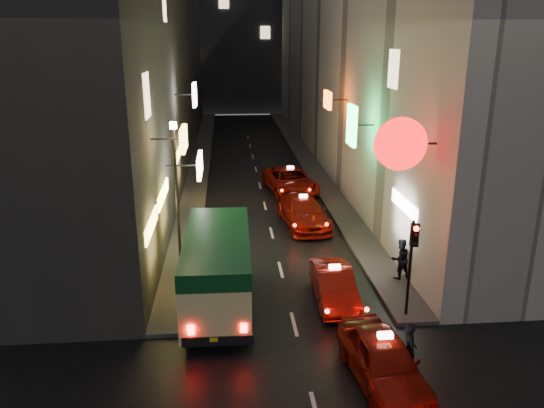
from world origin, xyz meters
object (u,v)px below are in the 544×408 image
object	(u,v)px
taxi_near	(384,357)
lamp_post	(177,188)
traffic_light	(413,249)
pedestrian_crossing	(410,347)
minibus	(218,262)

from	to	relation	value
taxi_near	lamp_post	distance (m)	10.54
taxi_near	traffic_light	bearing A→B (deg)	61.02
pedestrian_crossing	lamp_post	size ratio (longest dim) A/B	0.32
traffic_light	lamp_post	bearing A→B (deg)	151.09
pedestrian_crossing	lamp_post	xyz separation A→B (m)	(-7.13, 7.72, 2.73)
lamp_post	taxi_near	bearing A→B (deg)	-51.55
taxi_near	traffic_light	xyz separation A→B (m)	(1.89, 3.42, 1.84)
taxi_near	lamp_post	bearing A→B (deg)	128.45
minibus	traffic_light	world-z (taller)	traffic_light
minibus	taxi_near	distance (m)	6.88
minibus	taxi_near	world-z (taller)	minibus
minibus	traffic_light	size ratio (longest dim) A/B	1.87
minibus	pedestrian_crossing	world-z (taller)	minibus
pedestrian_crossing	lamp_post	bearing A→B (deg)	47.44
lamp_post	traffic_light	bearing A→B (deg)	-28.91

